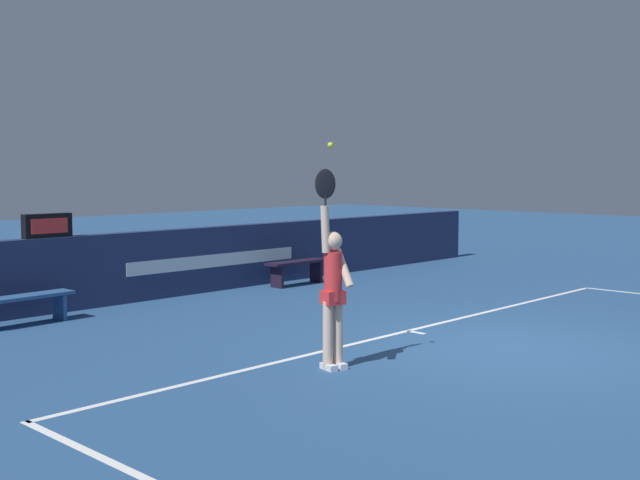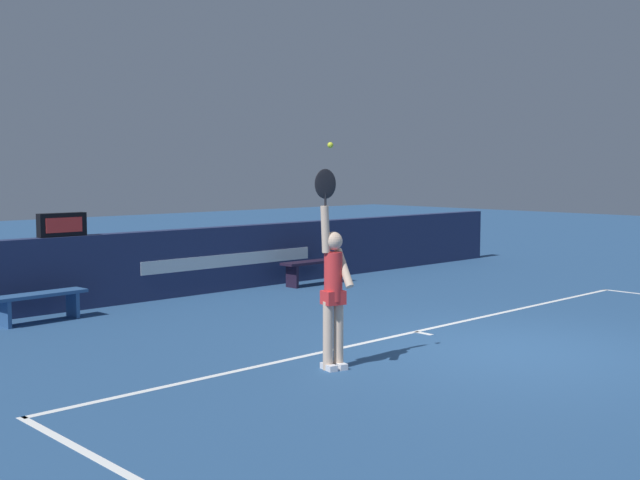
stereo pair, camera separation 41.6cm
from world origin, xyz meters
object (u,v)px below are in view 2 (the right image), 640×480
at_px(courtside_bench_far, 313,267).
at_px(courtside_bench_near, 40,300).
at_px(tennis_player, 333,287).
at_px(tennis_ball, 330,145).
at_px(speed_display, 62,225).

bearing_deg(courtside_bench_far, courtside_bench_near, 179.97).
distance_m(tennis_player, tennis_ball, 1.63).
relative_size(tennis_ball, courtside_bench_near, 0.05).
bearing_deg(tennis_player, speed_display, 95.37).
xyz_separation_m(speed_display, courtside_bench_near, (-0.71, -0.66, -1.07)).
height_order(speed_display, courtside_bench_near, speed_display).
distance_m(tennis_ball, courtside_bench_near, 5.71).
bearing_deg(courtside_bench_far, speed_display, 172.39).
relative_size(speed_display, tennis_ball, 11.90).
xyz_separation_m(tennis_ball, courtside_bench_near, (-1.16, 5.12, -2.24)).
distance_m(tennis_player, courtside_bench_near, 5.26).
distance_m(courtside_bench_near, courtside_bench_far, 5.66).
bearing_deg(tennis_player, courtside_bench_near, 103.78).
relative_size(courtside_bench_near, courtside_bench_far, 1.02).
bearing_deg(tennis_ball, speed_display, 94.46).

